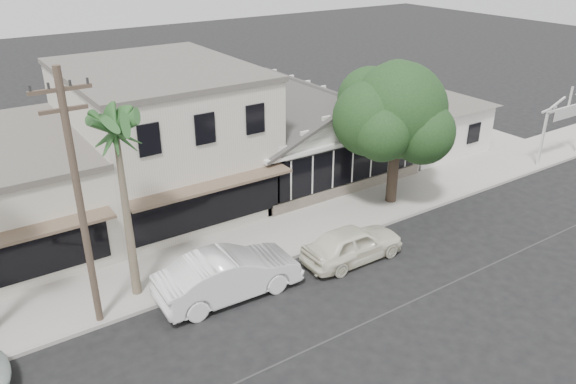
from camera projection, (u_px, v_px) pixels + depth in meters
ground at (393, 310)px, 20.27m from camera, size 140.00×140.00×0.00m
sidewalk_north at (114, 290)px, 21.27m from camera, size 90.00×3.50×0.15m
corner_shop at (306, 127)px, 31.09m from camera, size 10.40×8.60×5.10m
side_cottage at (422, 125)px, 34.98m from camera, size 6.00×6.00×3.00m
arch_sign at (568, 109)px, 32.24m from camera, size 4.12×0.12×3.95m
row_building_near at (162, 138)px, 27.55m from camera, size 8.00×10.00×6.50m
utility_pole at (79, 199)px, 17.61m from camera, size 1.80×0.24×9.00m
car_0 at (353, 244)px, 23.10m from camera, size 4.48×1.84×1.52m
car_1 at (229, 274)px, 20.76m from camera, size 5.53×2.10×1.80m
shade_tree at (394, 112)px, 26.47m from camera, size 6.43×5.82×7.14m
palm_east at (115, 129)px, 18.33m from camera, size 2.96×2.96×7.67m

